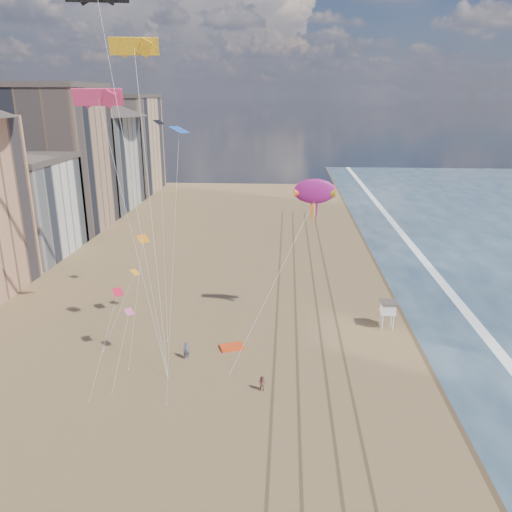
{
  "coord_description": "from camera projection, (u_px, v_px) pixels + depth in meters",
  "views": [
    {
      "loc": [
        -0.21,
        -26.96,
        26.61
      ],
      "look_at": [
        -3.53,
        26.0,
        9.5
      ],
      "focal_mm": 35.0,
      "sensor_mm": 36.0,
      "label": 1
    }
  ],
  "objects": [
    {
      "name": "grounded_kite",
      "position": [
        232.0,
        347.0,
        55.05
      ],
      "size": [
        2.87,
        2.33,
        0.28
      ],
      "primitive_type": "cube",
      "rotation": [
        0.0,
        0.0,
        0.34
      ],
      "color": "#F34214",
      "rests_on": "ground"
    },
    {
      "name": "show_kite",
      "position": [
        315.0,
        192.0,
        55.6
      ],
      "size": [
        6.54,
        6.37,
        21.11
      ],
      "color": "#9C1871",
      "rests_on": "ground"
    },
    {
      "name": "foam",
      "position": [
        451.0,
        293.0,
        70.37
      ],
      "size": [
        260.0,
        260.0,
        0.0
      ],
      "primitive_type": "plane",
      "color": "white",
      "rests_on": "ground"
    },
    {
      "name": "kite_flyer_a",
      "position": [
        187.0,
        351.0,
        52.57
      ],
      "size": [
        0.84,
        0.71,
        1.95
      ],
      "primitive_type": "imported",
      "rotation": [
        0.0,
        0.0,
        0.41
      ],
      "color": "#4E5265",
      "rests_on": "ground"
    },
    {
      "name": "tracks",
      "position": [
        307.0,
        320.0,
        62.1
      ],
      "size": [
        7.68,
        120.0,
        0.01
      ],
      "color": "brown",
      "rests_on": "ground"
    },
    {
      "name": "wet_sand",
      "position": [
        421.0,
        293.0,
        70.62
      ],
      "size": [
        260.0,
        260.0,
        0.0
      ],
      "primitive_type": "plane",
      "color": "#42301E",
      "rests_on": "ground"
    },
    {
      "name": "ground",
      "position": [
        284.0,
        508.0,
        33.76
      ],
      "size": [
        260.0,
        260.0,
        0.0
      ],
      "primitive_type": "plane",
      "color": "brown",
      "rests_on": "ground"
    },
    {
      "name": "kite_flyer_b",
      "position": [
        262.0,
        384.0,
        46.84
      ],
      "size": [
        0.92,
        0.8,
        1.61
      ],
      "primitive_type": "imported",
      "rotation": [
        0.0,
        0.0,
        -0.27
      ],
      "color": "brown",
      "rests_on": "ground"
    },
    {
      "name": "lifeguard_stand",
      "position": [
        388.0,
        308.0,
        58.91
      ],
      "size": [
        1.93,
        1.93,
        3.48
      ],
      "color": "white",
      "rests_on": "ground"
    },
    {
      "name": "parafoils",
      "position": [
        111.0,
        38.0,
        50.42
      ],
      "size": [
        6.77,
        11.39,
        11.49
      ],
      "color": "black",
      "rests_on": "ground"
    },
    {
      "name": "buildings",
      "position": [
        47.0,
        168.0,
        94.62
      ],
      "size": [
        34.72,
        131.35,
        29.0
      ],
      "color": "#C6B284",
      "rests_on": "ground"
    },
    {
      "name": "small_kites",
      "position": [
        147.0,
        216.0,
        53.38
      ],
      "size": [
        10.78,
        13.91,
        18.98
      ],
      "color": "red",
      "rests_on": "ground"
    }
  ]
}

